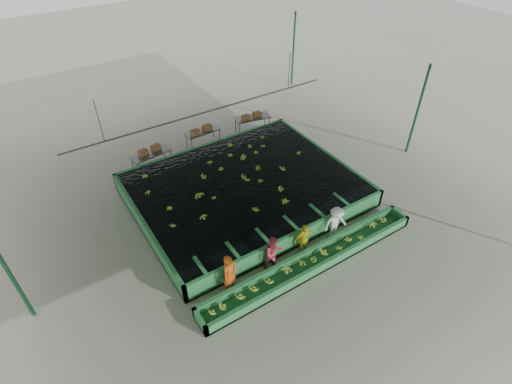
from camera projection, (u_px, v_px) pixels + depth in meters
ground at (262, 215)px, 18.24m from camera, size 80.00×80.00×0.00m
shed_roof at (263, 117)px, 15.08m from camera, size 20.00×22.00×0.04m
shed_posts at (262, 171)px, 16.66m from camera, size 20.00×22.00×5.00m
flotation_tank at (245, 190)px, 18.93m from camera, size 10.00×8.00×0.90m
tank_water at (244, 183)px, 18.68m from camera, size 9.70×7.70×0.00m
sorting_trough at (312, 262)px, 15.74m from camera, size 10.00×1.00×0.50m
cableway_rail at (206, 112)px, 19.60m from camera, size 0.08×0.08×14.00m
rail_hanger_left at (99, 121)px, 16.86m from camera, size 0.04×0.04×2.00m
rail_hanger_right at (289, 70)px, 21.07m from camera, size 0.04×0.04×2.00m
worker_a at (230, 274)px, 14.49m from camera, size 0.73×0.59×1.74m
worker_b at (274, 253)px, 15.36m from camera, size 0.87×0.73×1.60m
worker_c at (303, 239)px, 16.00m from camera, size 0.91×0.43×1.51m
worker_d at (335, 223)px, 16.69m from camera, size 1.12×0.77×1.58m
packing_table_left at (152, 161)px, 20.78m from camera, size 2.15×1.12×0.94m
packing_table_mid at (203, 138)px, 22.56m from camera, size 2.01×0.88×0.90m
packing_table_right at (252, 124)px, 23.71m from camera, size 2.22×1.21×0.96m
box_stack_left at (150, 152)px, 20.56m from camera, size 1.24×0.52×0.26m
box_stack_mid at (202, 132)px, 22.18m from camera, size 1.32×0.51×0.28m
box_stack_right at (252, 118)px, 23.33m from camera, size 1.24×0.39×0.26m
floating_bananas at (236, 175)px, 19.20m from camera, size 8.67×5.91×0.12m
trough_bananas at (313, 259)px, 15.65m from camera, size 9.50×0.63×0.13m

